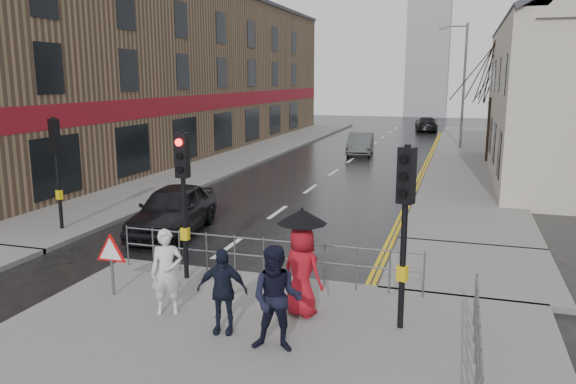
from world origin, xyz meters
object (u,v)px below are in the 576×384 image
Objects in this scene: pedestrian_a at (167,272)px; car_mid at (360,144)px; pedestrian_with_umbrella at (302,259)px; pedestrian_d at (222,291)px; pedestrian_b at (277,299)px; car_parked at (173,209)px.

car_mid is (-0.70, 25.30, -0.30)m from pedestrian_a.
pedestrian_d is at bearing -134.62° from pedestrian_with_umbrella.
pedestrian_d reaches higher than car_mid.
pedestrian_b is 1.55m from pedestrian_with_umbrella.
pedestrian_b is at bearing -88.55° from car_mid.
pedestrian_a reaches higher than car_mid.
pedestrian_a is 25.31m from car_mid.
pedestrian_b reaches higher than car_parked.
pedestrian_with_umbrella reaches higher than pedestrian_b.
car_parked is at bearing 114.44° from pedestrian_d.
car_parked is 19.74m from car_mid.
pedestrian_d is at bearing 155.67° from pedestrian_b.
pedestrian_with_umbrella is at bearing -7.97° from pedestrian_a.
pedestrian_with_umbrella is (-0.00, 1.54, 0.22)m from pedestrian_b.
pedestrian_a reaches higher than pedestrian_d.
car_parked is (-4.34, 6.14, -0.19)m from pedestrian_d.
car_mid is at bearing 83.74° from pedestrian_d.
pedestrian_a is 0.39× the size of car_parked.
pedestrian_b reaches higher than pedestrian_d.
pedestrian_with_umbrella reaches higher than pedestrian_a.
pedestrian_b reaches higher than car_mid.
car_mid is (-2.06, 25.75, -0.25)m from pedestrian_d.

